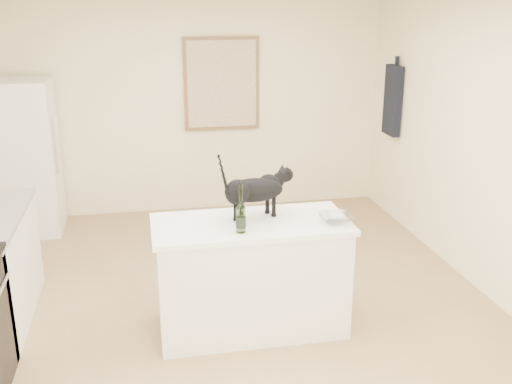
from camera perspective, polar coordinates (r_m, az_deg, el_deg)
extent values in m
plane|color=tan|center=(5.06, -2.04, -11.73)|extent=(5.50, 5.50, 0.00)
plane|color=#FFF1C5|center=(7.23, -5.68, 8.28)|extent=(4.50, 0.00, 4.50)
plane|color=#FFF1C5|center=(2.11, 10.17, -17.24)|extent=(4.50, 0.00, 4.50)
plane|color=#FFF1C5|center=(5.38, 22.25, 3.65)|extent=(0.00, 5.50, 5.50)
cube|color=white|center=(4.70, -0.48, -8.25)|extent=(1.44, 0.67, 0.86)
cube|color=white|center=(4.52, -0.50, -3.13)|extent=(1.50, 0.70, 0.04)
cube|color=white|center=(7.01, -21.30, 3.07)|extent=(0.68, 0.68, 1.70)
cube|color=brown|center=(7.20, -3.31, 10.31)|extent=(0.90, 0.03, 1.10)
cube|color=beige|center=(7.18, -3.29, 10.29)|extent=(0.82, 0.00, 1.02)
cube|color=black|center=(7.09, 12.98, 8.55)|extent=(0.08, 0.34, 0.80)
cylinder|color=#375923|center=(4.26, -1.47, -1.79)|extent=(0.08, 0.08, 0.33)
imported|color=silver|center=(4.53, 7.68, -2.54)|extent=(0.26, 0.26, 0.06)
cube|color=white|center=(6.99, -18.69, 6.18)|extent=(0.04, 0.12, 0.16)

